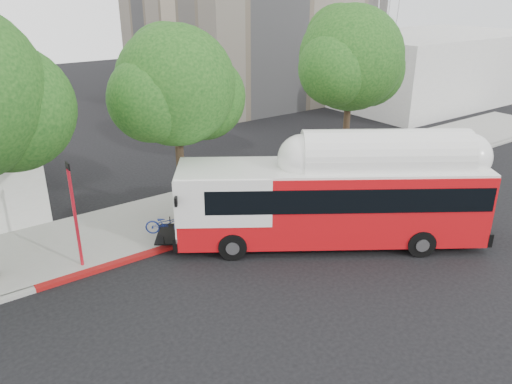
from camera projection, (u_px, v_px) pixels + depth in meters
ground at (282, 268)px, 18.93m from camera, size 120.00×120.00×0.00m
sidewalk at (197, 209)px, 23.77m from camera, size 60.00×5.00×0.15m
curb_strip at (227, 229)px, 21.82m from camera, size 60.00×0.30×0.15m
red_curb_segment at (164, 248)px, 20.20m from camera, size 10.00×0.32×0.16m
street_tree_mid at (184, 89)px, 20.88m from camera, size 5.75×5.00×8.62m
street_tree_right at (356, 62)px, 26.02m from camera, size 6.21×5.40×9.18m
horizon_block at (429, 67)px, 45.98m from camera, size 20.00×12.00×6.00m
transit_bus at (333, 203)px, 20.14m from camera, size 12.15×9.19×3.88m
signal_pole at (75, 216)px, 18.11m from camera, size 0.12×0.40×4.24m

